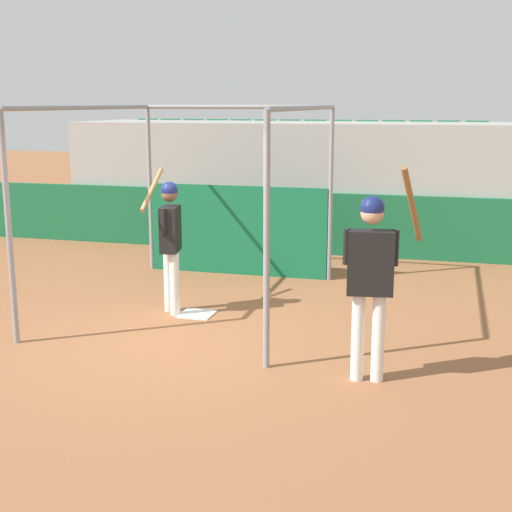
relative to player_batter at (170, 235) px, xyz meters
name	(u,v)px	position (x,y,z in m)	size (l,w,h in m)	color
ground_plane	(169,342)	(0.41, -1.14, -1.07)	(60.00, 60.00, 0.00)	#935B38
outfield_wall	(277,222)	(0.41, 4.32, -0.50)	(24.00, 0.12, 1.15)	#196038
bleacher_section	(292,181)	(0.41, 5.58, 0.14)	(8.70, 2.40, 2.43)	#9E9E99
batting_cage	(223,205)	(0.22, 1.61, 0.19)	(3.12, 4.07, 2.75)	gray
home_plate	(197,314)	(0.36, -0.01, -1.06)	(0.44, 0.44, 0.02)	white
player_batter	(170,235)	(0.00, 0.00, 0.00)	(0.51, 0.81, 1.91)	white
player_waiting	(371,269)	(2.84, -1.71, 0.10)	(0.77, 0.57, 2.21)	white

